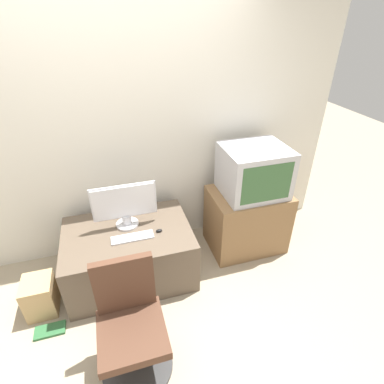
# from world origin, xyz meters

# --- Properties ---
(ground_plane) EXTENTS (12.00, 12.00, 0.00)m
(ground_plane) POSITION_xyz_m (0.00, 0.00, 0.00)
(ground_plane) COLOR tan
(wall_back) EXTENTS (4.40, 0.05, 2.60)m
(wall_back) POSITION_xyz_m (0.00, 1.32, 1.30)
(wall_back) COLOR silver
(wall_back) RESTS_ON ground_plane
(desk) EXTENTS (1.14, 0.79, 0.53)m
(desk) POSITION_xyz_m (-0.07, 0.81, 0.26)
(desk) COLOR brown
(desk) RESTS_ON ground_plane
(side_stand) EXTENTS (0.78, 0.55, 0.67)m
(side_stand) POSITION_xyz_m (1.17, 0.89, 0.33)
(side_stand) COLOR olive
(side_stand) RESTS_ON ground_plane
(main_monitor) EXTENTS (0.57, 0.21, 0.42)m
(main_monitor) POSITION_xyz_m (-0.05, 0.91, 0.75)
(main_monitor) COLOR silver
(main_monitor) RESTS_ON desk
(keyboard) EXTENTS (0.37, 0.11, 0.01)m
(keyboard) POSITION_xyz_m (-0.03, 0.70, 0.54)
(keyboard) COLOR silver
(keyboard) RESTS_ON desk
(mouse) EXTENTS (0.06, 0.03, 0.02)m
(mouse) POSITION_xyz_m (0.21, 0.72, 0.54)
(mouse) COLOR black
(mouse) RESTS_ON desk
(crt_tv) EXTENTS (0.60, 0.53, 0.48)m
(crt_tv) POSITION_xyz_m (1.19, 0.90, 0.91)
(crt_tv) COLOR #B7B7BC
(crt_tv) RESTS_ON side_stand
(office_chair) EXTENTS (0.51, 0.51, 0.89)m
(office_chair) POSITION_xyz_m (-0.15, -0.06, 0.38)
(office_chair) COLOR #333333
(office_chair) RESTS_ON ground_plane
(cardboard_box_lower) EXTENTS (0.24, 0.27, 0.33)m
(cardboard_box_lower) POSITION_xyz_m (-0.86, 0.62, 0.17)
(cardboard_box_lower) COLOR tan
(cardboard_box_lower) RESTS_ON ground_plane
(book) EXTENTS (0.24, 0.12, 0.02)m
(book) POSITION_xyz_m (-0.80, 0.38, 0.01)
(book) COLOR #2D6638
(book) RESTS_ON ground_plane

